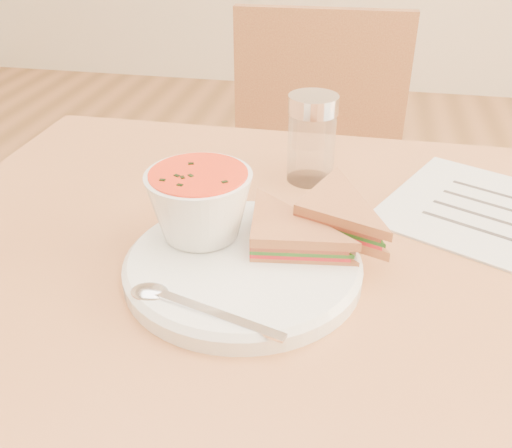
% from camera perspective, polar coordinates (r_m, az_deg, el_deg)
% --- Properties ---
extents(chair_far, '(0.40, 0.40, 0.88)m').
position_cam_1_polar(chair_far, '(1.28, 5.20, -0.39)').
color(chair_far, brown).
rests_on(chair_far, floor).
extents(plate, '(0.25, 0.25, 0.02)m').
position_cam_1_polar(plate, '(0.60, -1.31, -4.31)').
color(plate, white).
rests_on(plate, dining_table).
extents(soup_bowl, '(0.14, 0.14, 0.08)m').
position_cam_1_polar(soup_bowl, '(0.61, -5.61, 1.67)').
color(soup_bowl, white).
rests_on(soup_bowl, plate).
extents(sandwich_half_a, '(0.12, 0.12, 0.03)m').
position_cam_1_polar(sandwich_half_a, '(0.58, -0.66, -2.94)').
color(sandwich_half_a, '#BA6D41').
rests_on(sandwich_half_a, plate).
extents(sandwich_half_b, '(0.14, 0.14, 0.03)m').
position_cam_1_polar(sandwich_half_b, '(0.61, 3.72, 0.55)').
color(sandwich_half_b, '#BA6D41').
rests_on(sandwich_half_b, plate).
extents(spoon, '(0.19, 0.08, 0.01)m').
position_cam_1_polar(spoon, '(0.53, -5.75, -8.42)').
color(spoon, silver).
rests_on(spoon, plate).
extents(condiment_shaker, '(0.08, 0.08, 0.12)m').
position_cam_1_polar(condiment_shaker, '(0.77, 5.57, 8.48)').
color(condiment_shaker, silver).
rests_on(condiment_shaker, dining_table).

